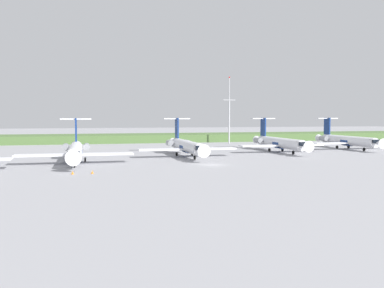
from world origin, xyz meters
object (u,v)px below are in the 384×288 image
Objects in this scene: safety_cone_front_marker at (73,173)px; safety_cone_mid_marker at (92,172)px; antenna_mast at (229,116)px; regional_jet_second at (75,150)px; regional_jet_third at (186,146)px; regional_jet_fifth at (347,140)px; regional_jet_fourth at (279,142)px.

safety_cone_front_marker is 3.11m from safety_cone_mid_marker.
regional_jet_second is at bearing -134.22° from antenna_mast.
regional_jet_third is (24.95, 8.52, 0.00)m from regional_jet_second.
regional_jet_second and regional_jet_fifth have the same top height.
antenna_mast reaches higher than regional_jet_fifth.
antenna_mast reaches higher than safety_cone_front_marker.
antenna_mast reaches higher than regional_jet_third.
regional_jet_third is at bearing -167.43° from regional_jet_fifth.
regional_jet_third is 50.99m from antenna_mast.
regional_jet_fifth reaches higher than safety_cone_front_marker.
regional_jet_fifth is 56.36× the size of safety_cone_front_marker.
regional_jet_third is at bearing 18.86° from regional_jet_second.
regional_jet_second and regional_jet_third have the same top height.
safety_cone_mid_marker is at bearing -130.09° from regional_jet_third.
safety_cone_mid_marker is at bearing -152.72° from regional_jet_fifth.
safety_cone_mid_marker is (-48.71, -32.43, -2.26)m from regional_jet_fourth.
regional_jet_third is 1.00× the size of regional_jet_fifth.
safety_cone_mid_marker is at bearing -124.38° from antenna_mast.
regional_jet_fourth is at bearing 13.41° from regional_jet_third.
regional_jet_fifth is (50.37, 11.23, 0.00)m from regional_jet_third.
antenna_mast is at bearing 55.62° from safety_cone_mid_marker.
safety_cone_front_marker is at bearing -153.69° from regional_jet_fifth.
regional_jet_third is 34.12m from safety_cone_mid_marker.
regional_jet_second is 77.87m from regional_jet_fifth.
regional_jet_second is 53.84m from regional_jet_fourth.
regional_jet_fifth is at bearing 27.28° from safety_cone_mid_marker.
antenna_mast is 42.08× the size of safety_cone_mid_marker.
regional_jet_second is 56.36× the size of safety_cone_front_marker.
regional_jet_fourth is at bearing -88.26° from antenna_mast.
regional_jet_second is at bearing 89.72° from safety_cone_front_marker.
regional_jet_fourth is (26.79, 6.39, 0.00)m from regional_jet_third.
safety_cone_mid_marker is (-21.92, -26.05, -2.26)m from regional_jet_third.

